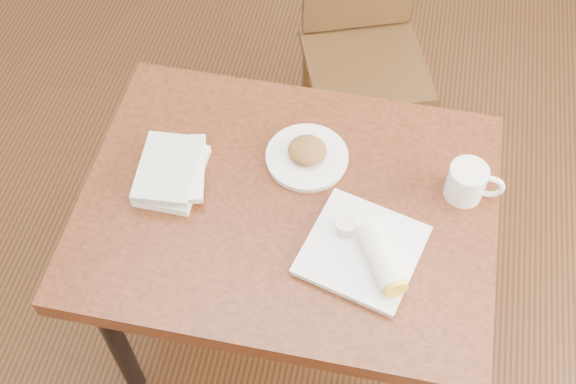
% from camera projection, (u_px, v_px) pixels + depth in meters
% --- Properties ---
extents(ground, '(4.00, 5.00, 0.01)m').
position_uv_depth(ground, '(288.00, 321.00, 2.55)').
color(ground, '#472814').
rests_on(ground, ground).
extents(table, '(1.11, 0.84, 0.75)m').
position_uv_depth(table, '(288.00, 220.00, 2.00)').
color(table, maroon).
rests_on(table, ground).
extents(chair_far, '(0.54, 0.54, 0.95)m').
position_uv_depth(chair_far, '(363.00, 35.00, 2.57)').
color(chair_far, '#442D13').
rests_on(chair_far, ground).
extents(plate_scone, '(0.23, 0.23, 0.07)m').
position_uv_depth(plate_scone, '(307.00, 155.00, 1.99)').
color(plate_scone, white).
rests_on(plate_scone, table).
extents(coffee_mug, '(0.15, 0.10, 0.10)m').
position_uv_depth(coffee_mug, '(468.00, 182.00, 1.90)').
color(coffee_mug, white).
rests_on(coffee_mug, table).
extents(plate_burrito, '(0.34, 0.34, 0.09)m').
position_uv_depth(plate_burrito, '(368.00, 252.00, 1.81)').
color(plate_burrito, white).
rests_on(plate_burrito, table).
extents(book_stack, '(0.20, 0.25, 0.06)m').
position_uv_depth(book_stack, '(172.00, 171.00, 1.95)').
color(book_stack, white).
rests_on(book_stack, table).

